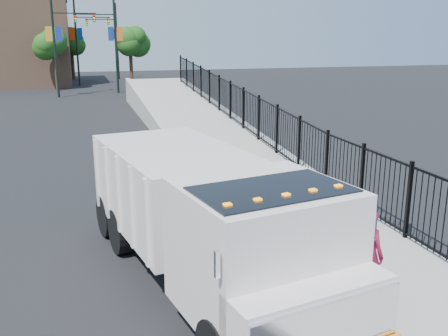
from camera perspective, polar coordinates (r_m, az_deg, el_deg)
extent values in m
plane|color=black|center=(10.99, 4.48, -10.52)|extent=(120.00, 120.00, 0.00)
cube|color=#9E998E|center=(10.24, 19.04, -13.01)|extent=(3.55, 12.00, 0.12)
cube|color=#ADAAA3|center=(9.33, 8.99, -15.06)|extent=(0.30, 12.00, 0.16)
cube|color=#9E998E|center=(26.32, -3.54, 4.62)|extent=(3.95, 24.06, 3.19)
cube|color=black|center=(22.75, 2.21, 5.29)|extent=(0.10, 28.00, 1.80)
cube|color=black|center=(10.02, -2.79, -9.62)|extent=(2.27, 6.93, 0.22)
cube|color=white|center=(7.74, 4.33, -9.18)|extent=(2.74, 2.62, 2.02)
cube|color=white|center=(7.05, 9.81, -16.57)|extent=(2.46, 1.14, 1.01)
cube|color=silver|center=(6.81, 11.78, -17.94)|extent=(2.29, 0.51, 0.86)
cube|color=black|center=(7.31, 5.46, -5.56)|extent=(2.43, 1.70, 0.86)
cube|color=white|center=(10.80, -5.74, -2.11)|extent=(3.17, 4.62, 1.72)
cube|color=silver|center=(6.19, -0.81, -10.96)|extent=(0.07, 0.07, 0.35)
cube|color=silver|center=(7.56, 16.72, -6.68)|extent=(0.07, 0.07, 0.35)
cube|color=orange|center=(6.45, 0.40, -4.33)|extent=(0.11, 0.10, 0.06)
cube|color=orange|center=(6.66, 3.87, -3.73)|extent=(0.11, 0.10, 0.06)
cube|color=orange|center=(6.89, 7.12, -3.16)|extent=(0.11, 0.10, 0.06)
cube|color=orange|center=(7.15, 10.14, -2.61)|extent=(0.11, 0.10, 0.06)
cube|color=orange|center=(7.42, 12.94, -2.10)|extent=(0.11, 0.10, 0.06)
cylinder|color=black|center=(8.29, 13.37, -16.07)|extent=(0.51, 1.05, 1.01)
cylinder|color=black|center=(11.39, -11.74, -7.10)|extent=(0.51, 1.05, 1.01)
cylinder|color=black|center=(12.06, -1.97, -5.51)|extent=(0.51, 1.05, 1.01)
cylinder|color=black|center=(12.40, -13.14, -5.33)|extent=(0.51, 1.05, 1.01)
cylinder|color=black|center=(13.02, -4.06, -3.97)|extent=(0.51, 1.05, 1.01)
imported|color=maroon|center=(9.38, 16.15, -9.38)|extent=(0.59, 0.71, 1.66)
ellipsoid|color=silver|center=(8.71, 16.92, -17.33)|extent=(0.33, 0.33, 0.08)
cylinder|color=black|center=(41.05, -18.80, 13.21)|extent=(0.18, 0.18, 8.00)
cube|color=black|center=(41.05, -16.76, 16.58)|extent=(3.20, 0.08, 0.08)
cube|color=black|center=(41.07, -14.63, 16.23)|extent=(0.18, 0.22, 0.60)
cube|color=navy|center=(41.03, -18.39, 14.36)|extent=(0.45, 0.04, 1.10)
cube|color=#C78823|center=(41.06, -19.40, 14.28)|extent=(0.45, 0.04, 1.10)
cylinder|color=black|center=(42.99, -12.26, 13.69)|extent=(0.18, 0.18, 8.00)
cube|color=black|center=(42.92, -14.65, 16.63)|extent=(3.20, 0.08, 0.08)
cube|color=black|center=(42.88, -16.62, 16.03)|extent=(0.18, 0.22, 0.60)
cube|color=#E95B1F|center=(43.01, -11.84, 14.78)|extent=(0.45, 0.04, 1.10)
cube|color=navy|center=(42.96, -12.80, 14.73)|extent=(0.45, 0.04, 1.10)
cylinder|color=black|center=(50.29, -16.49, 13.57)|extent=(0.18, 0.18, 8.00)
cube|color=black|center=(50.34, -14.80, 16.31)|extent=(3.20, 0.08, 0.08)
cube|color=black|center=(50.41, -13.08, 16.01)|extent=(0.18, 0.22, 0.60)
cube|color=navy|center=(50.29, -16.15, 14.51)|extent=(0.45, 0.04, 1.10)
cube|color=red|center=(50.28, -16.97, 14.45)|extent=(0.45, 0.04, 1.10)
cylinder|color=black|center=(56.68, -12.11, 13.93)|extent=(0.18, 0.18, 8.00)
cube|color=black|center=(56.59, -13.92, 16.16)|extent=(3.20, 0.08, 0.08)
cube|color=black|center=(56.52, -15.41, 15.72)|extent=(0.18, 0.22, 0.60)
cube|color=#CD6404|center=(56.70, -11.79, 14.76)|extent=(0.45, 0.04, 1.10)
cube|color=#111191|center=(56.65, -12.52, 14.72)|extent=(0.45, 0.04, 1.10)
cylinder|color=#382314|center=(46.45, -18.56, 10.37)|extent=(0.36, 0.36, 3.20)
sphere|color=#194714|center=(46.35, -18.81, 13.32)|extent=(2.40, 2.40, 2.40)
cylinder|color=#382314|center=(51.18, -10.56, 11.24)|extent=(0.36, 0.36, 3.20)
sphere|color=#194714|center=(51.09, -10.69, 13.92)|extent=(2.34, 2.34, 2.34)
cylinder|color=#382314|center=(58.07, -16.90, 11.27)|extent=(0.36, 0.36, 3.20)
sphere|color=#194714|center=(57.99, -17.08, 13.64)|extent=(2.64, 2.64, 2.64)
cube|color=#8C664C|center=(53.53, -22.77, 13.09)|extent=(10.00, 10.00, 8.00)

